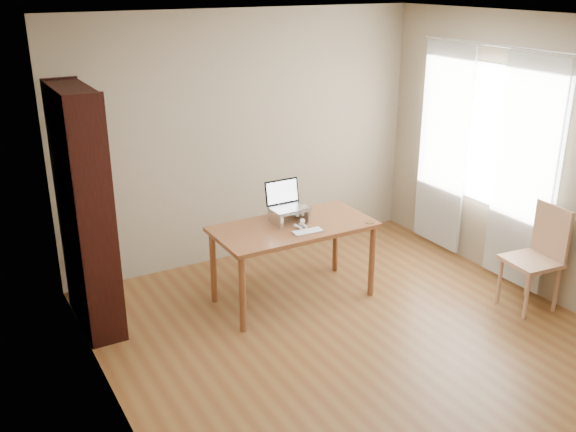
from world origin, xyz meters
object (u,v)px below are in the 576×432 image
object	(u,v)px
laptop	(286,201)
chair	(538,253)
keyboard	(308,232)
cat	(288,215)
bookshelf	(86,211)
desk	(294,234)

from	to	relation	value
laptop	chair	world-z (taller)	laptop
keyboard	cat	xyz separation A→B (m)	(-0.02, 0.33, 0.06)
bookshelf	keyboard	size ratio (longest dim) A/B	7.23
bookshelf	keyboard	world-z (taller)	bookshelf
chair	keyboard	bearing A→B (deg)	157.43
keyboard	chair	xyz separation A→B (m)	(1.86, -0.99, -0.23)
cat	chair	world-z (taller)	chair
laptop	chair	size ratio (longest dim) A/B	0.35
desk	keyboard	xyz separation A→B (m)	(0.02, -0.22, 0.10)
desk	chair	bearing A→B (deg)	-32.92
laptop	chair	distance (m)	2.35
desk	cat	size ratio (longest dim) A/B	3.06
cat	keyboard	bearing A→B (deg)	-95.26
chair	cat	bearing A→B (deg)	150.29
keyboard	chair	bearing A→B (deg)	-25.11
keyboard	chair	world-z (taller)	chair
bookshelf	keyboard	distance (m)	1.91
desk	chair	distance (m)	2.23
desk	cat	world-z (taller)	cat
bookshelf	keyboard	xyz separation A→B (m)	(1.75, -0.70, -0.29)
desk	keyboard	distance (m)	0.24
desk	laptop	bearing A→B (deg)	89.89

